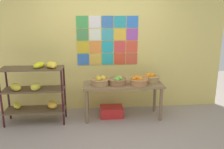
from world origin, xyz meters
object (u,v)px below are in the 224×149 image
at_px(fruit_basket_right, 151,78).
at_px(fruit_basket_back_left, 117,81).
at_px(banana_shelf_unit, 36,88).
at_px(fruit_basket_left, 100,81).
at_px(display_table, 123,88).
at_px(produce_crate_under_table, 111,111).
at_px(fruit_basket_centre, 139,81).

relative_size(fruit_basket_right, fruit_basket_back_left, 0.96).
xyz_separation_m(banana_shelf_unit, fruit_basket_left, (1.18, 0.03, 0.09)).
bearing_deg(fruit_basket_right, display_table, -169.70).
distance_m(fruit_basket_left, produce_crate_under_table, 0.71).
xyz_separation_m(fruit_basket_centre, fruit_basket_back_left, (-0.40, 0.05, -0.00)).
distance_m(display_table, fruit_basket_back_left, 0.21).
xyz_separation_m(fruit_basket_left, produce_crate_under_table, (0.22, 0.11, -0.67)).
height_order(banana_shelf_unit, fruit_basket_right, banana_shelf_unit).
relative_size(fruit_basket_left, produce_crate_under_table, 0.79).
bearing_deg(display_table, fruit_basket_back_left, -156.82).
distance_m(banana_shelf_unit, fruit_basket_left, 1.18).
xyz_separation_m(banana_shelf_unit, fruit_basket_right, (2.18, 0.19, 0.08)).
height_order(fruit_basket_centre, fruit_basket_back_left, fruit_basket_centre).
relative_size(fruit_basket_centre, produce_crate_under_table, 0.78).
xyz_separation_m(banana_shelf_unit, fruit_basket_back_left, (1.50, 0.04, 0.08)).
bearing_deg(banana_shelf_unit, fruit_basket_left, 1.46).
bearing_deg(banana_shelf_unit, display_table, 3.13).
bearing_deg(fruit_basket_left, fruit_basket_centre, -3.46).
distance_m(banana_shelf_unit, fruit_basket_right, 2.19).
height_order(banana_shelf_unit, fruit_basket_left, banana_shelf_unit).
xyz_separation_m(fruit_basket_left, fruit_basket_back_left, (0.33, 0.01, -0.00)).
distance_m(fruit_basket_left, fruit_basket_back_left, 0.33).
xyz_separation_m(display_table, fruit_basket_back_left, (-0.11, -0.05, 0.17)).
distance_m(fruit_basket_back_left, produce_crate_under_table, 0.68).
xyz_separation_m(banana_shelf_unit, display_table, (1.61, 0.09, -0.09)).
bearing_deg(display_table, fruit_basket_left, -172.44).
xyz_separation_m(display_table, produce_crate_under_table, (-0.22, 0.05, -0.49)).
bearing_deg(fruit_basket_back_left, fruit_basket_centre, -7.66).
height_order(banana_shelf_unit, fruit_basket_back_left, banana_shelf_unit).
xyz_separation_m(fruit_basket_right, fruit_basket_back_left, (-0.68, -0.15, -0.00)).
xyz_separation_m(display_table, fruit_basket_centre, (0.28, -0.10, 0.17)).
bearing_deg(fruit_basket_right, fruit_basket_centre, -144.33).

